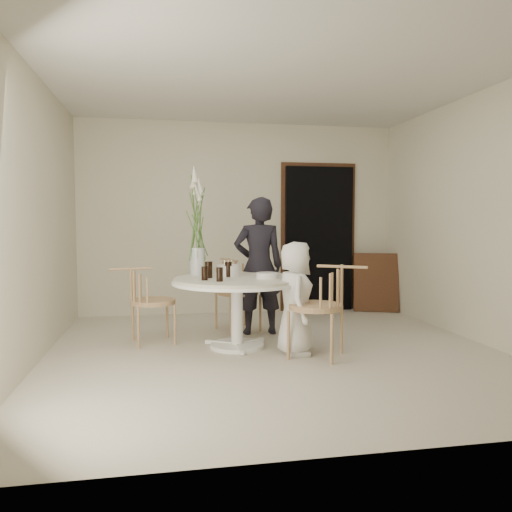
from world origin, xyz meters
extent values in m
plane|color=beige|center=(0.00, 0.00, 0.00)|extent=(4.50, 4.50, 0.00)
plane|color=silver|center=(0.00, 0.00, 2.70)|extent=(4.50, 4.50, 0.00)
plane|color=beige|center=(0.00, 2.25, 1.35)|extent=(4.50, 0.00, 4.50)
plane|color=beige|center=(0.00, -2.25, 1.35)|extent=(4.50, 0.00, 4.50)
plane|color=beige|center=(-2.25, 0.00, 1.35)|extent=(0.00, 4.50, 4.50)
plane|color=beige|center=(2.25, 0.00, 1.35)|extent=(0.00, 4.50, 4.50)
cube|color=black|center=(1.15, 2.19, 1.05)|extent=(1.00, 0.10, 2.10)
cube|color=#56311D|center=(1.15, 2.23, 1.11)|extent=(1.12, 0.03, 2.22)
cylinder|color=white|center=(-0.35, 0.25, 0.02)|extent=(0.56, 0.56, 0.04)
cylinder|color=white|center=(-0.35, 0.25, 0.34)|extent=(0.12, 0.12, 0.65)
cylinder|color=white|center=(-0.35, 0.25, 0.68)|extent=(1.33, 1.33, 0.03)
cylinder|color=beige|center=(-0.35, 0.25, 0.71)|extent=(1.30, 1.30, 0.04)
cube|color=#56311D|center=(1.95, 1.95, 0.42)|extent=(0.66, 0.39, 0.85)
cylinder|color=tan|center=(-0.34, 0.81, 0.22)|extent=(0.03, 0.03, 0.44)
cylinder|color=tan|center=(0.03, 0.94, 0.22)|extent=(0.03, 0.03, 0.44)
cylinder|color=tan|center=(-0.47, 1.18, 0.22)|extent=(0.03, 0.03, 0.44)
cylinder|color=tan|center=(-0.10, 1.31, 0.22)|extent=(0.03, 0.03, 0.44)
cylinder|color=tan|center=(-0.22, 1.06, 0.46)|extent=(0.49, 0.49, 0.05)
cylinder|color=tan|center=(0.28, 0.04, 0.23)|extent=(0.03, 0.03, 0.47)
cylinder|color=tan|center=(0.06, -0.31, 0.23)|extent=(0.03, 0.03, 0.47)
cylinder|color=tan|center=(0.63, -0.18, 0.23)|extent=(0.03, 0.03, 0.47)
cylinder|color=tan|center=(0.41, -0.53, 0.23)|extent=(0.03, 0.03, 0.47)
cylinder|color=tan|center=(0.35, -0.24, 0.49)|extent=(0.52, 0.52, 0.05)
cylinder|color=tan|center=(-0.98, 0.46, 0.21)|extent=(0.03, 0.03, 0.43)
cylinder|color=tan|center=(-1.06, 0.84, 0.21)|extent=(0.03, 0.03, 0.43)
cylinder|color=tan|center=(-1.36, 0.38, 0.21)|extent=(0.03, 0.03, 0.43)
cylinder|color=tan|center=(-1.43, 0.76, 0.21)|extent=(0.03, 0.03, 0.43)
cylinder|color=tan|center=(-1.21, 0.61, 0.45)|extent=(0.48, 0.48, 0.05)
imported|color=black|center=(-0.01, 0.84, 0.79)|extent=(0.59, 0.39, 1.59)
imported|color=white|center=(0.18, -0.12, 0.56)|extent=(0.43, 0.59, 1.11)
cylinder|color=white|center=(-0.41, 0.43, 0.79)|extent=(0.24, 0.24, 0.12)
cylinder|color=#FFE5A1|center=(-0.41, 0.43, 0.87)|extent=(0.01, 0.01, 0.05)
cylinder|color=#FFE5A1|center=(-0.38, 0.46, 0.87)|extent=(0.01, 0.01, 0.05)
cylinder|color=#FFE5A1|center=(-0.45, 0.45, 0.87)|extent=(0.01, 0.01, 0.05)
cylinder|color=black|center=(-0.69, 0.09, 0.80)|extent=(0.07, 0.07, 0.14)
cylinder|color=black|center=(-0.56, -0.04, 0.80)|extent=(0.07, 0.07, 0.14)
cylinder|color=black|center=(-0.64, 0.29, 0.82)|extent=(0.09, 0.09, 0.17)
cylinder|color=black|center=(-0.43, 0.34, 0.81)|extent=(0.10, 0.10, 0.16)
cylinder|color=white|center=(-0.05, 0.15, 0.76)|extent=(0.30, 0.30, 0.06)
cylinder|color=#B8C1BD|center=(-0.73, 0.56, 0.88)|extent=(0.16, 0.16, 0.30)
cylinder|color=#457030|center=(-0.70, 0.58, 1.25)|extent=(0.01, 0.01, 0.74)
cone|color=beige|center=(-0.70, 0.58, 1.62)|extent=(0.07, 0.07, 0.19)
cylinder|color=#457030|center=(-0.73, 0.60, 1.28)|extent=(0.01, 0.01, 0.81)
cone|color=beige|center=(-0.73, 0.60, 1.69)|extent=(0.07, 0.07, 0.19)
cylinder|color=#457030|center=(-0.76, 0.58, 1.31)|extent=(0.01, 0.01, 0.87)
cone|color=beige|center=(-0.76, 0.58, 1.75)|extent=(0.07, 0.07, 0.19)
cylinder|color=#457030|center=(-0.76, 0.55, 1.35)|extent=(0.01, 0.01, 0.93)
cone|color=beige|center=(-0.76, 0.55, 1.81)|extent=(0.07, 0.07, 0.19)
cylinder|color=#457030|center=(-0.73, 0.53, 1.25)|extent=(0.01, 0.01, 0.74)
cone|color=beige|center=(-0.73, 0.53, 1.62)|extent=(0.07, 0.07, 0.19)
cylinder|color=#457030|center=(-0.71, 0.55, 1.28)|extent=(0.01, 0.01, 0.81)
cone|color=beige|center=(-0.71, 0.55, 1.69)|extent=(0.07, 0.07, 0.19)
camera|label=1|loc=(-1.10, -4.82, 1.31)|focal=35.00mm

